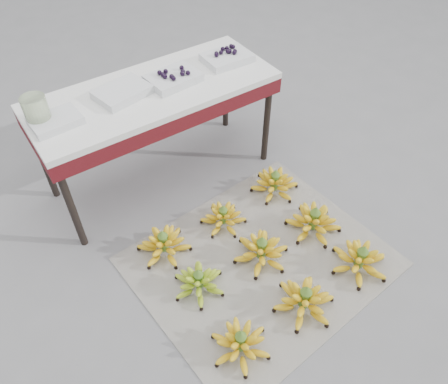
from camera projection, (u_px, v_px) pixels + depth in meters
ground at (246, 270)px, 2.30m from camera, size 60.00×60.00×0.00m
newspaper_mat at (261, 261)px, 2.33m from camera, size 1.33×1.15×0.01m
bunch_front_left at (240, 343)px, 1.95m from camera, size 0.28×0.28×0.17m
bunch_front_center at (304, 300)px, 2.10m from camera, size 0.39×0.39×0.18m
bunch_front_right at (360, 260)px, 2.26m from camera, size 0.39×0.39×0.18m
bunch_mid_left at (199, 282)px, 2.18m from camera, size 0.33×0.33×0.16m
bunch_mid_center at (261, 251)px, 2.30m from camera, size 0.39×0.39×0.18m
bunch_mid_right at (313, 222)px, 2.44m from camera, size 0.34×0.34×0.19m
bunch_back_left at (164, 244)px, 2.33m from camera, size 0.37×0.37×0.18m
bunch_back_center at (223, 218)px, 2.47m from camera, size 0.29×0.29×0.16m
bunch_back_right at (275, 184)px, 2.66m from camera, size 0.32×0.32×0.18m
vendor_table at (154, 100)px, 2.39m from camera, size 1.35×0.54×0.65m
tray_far_left at (56, 121)px, 2.10m from camera, size 0.24×0.18×0.04m
tray_left at (122, 92)px, 2.27m from camera, size 0.31×0.25×0.04m
tray_right at (173, 78)px, 2.36m from camera, size 0.29×0.22×0.07m
tray_far_right at (227, 57)px, 2.52m from camera, size 0.27×0.20×0.07m
glass_jar at (37, 111)px, 2.07m from camera, size 0.14×0.14×0.15m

